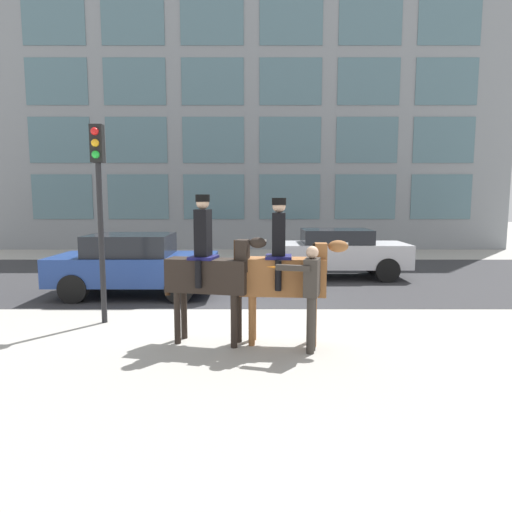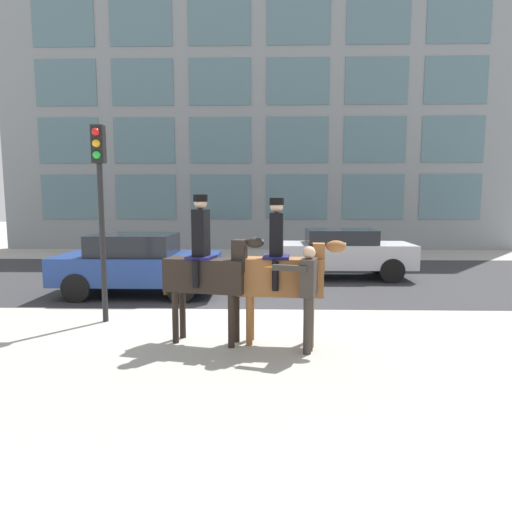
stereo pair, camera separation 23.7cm
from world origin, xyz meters
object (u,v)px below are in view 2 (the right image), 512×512
object	(u,v)px
mounted_horse_companion	(282,272)
street_car_near_lane	(138,263)
mounted_horse_lead	(207,270)
traffic_light	(100,192)
pedestrian_bystander	(308,290)
street_car_far_lane	(343,252)

from	to	relation	value
mounted_horse_companion	street_car_near_lane	xyz separation A→B (m)	(-3.61, 3.97, -0.42)
mounted_horse_lead	mounted_horse_companion	size ratio (longest dim) A/B	1.02
mounted_horse_companion	traffic_light	distance (m)	4.03
mounted_horse_lead	traffic_light	xyz separation A→B (m)	(-2.26, 1.31, 1.34)
mounted_horse_lead	traffic_light	world-z (taller)	traffic_light
street_car_near_lane	traffic_light	distance (m)	3.20
mounted_horse_lead	mounted_horse_companion	world-z (taller)	mounted_horse_lead
pedestrian_bystander	street_car_far_lane	size ratio (longest dim) A/B	0.41
mounted_horse_lead	pedestrian_bystander	world-z (taller)	mounted_horse_lead
mounted_horse_companion	street_car_near_lane	distance (m)	5.38
pedestrian_bystander	street_car_near_lane	distance (m)	5.97
street_car_near_lane	street_car_far_lane	xyz separation A→B (m)	(5.73, 2.67, -0.00)
street_car_near_lane	mounted_horse_companion	bearing A→B (deg)	-47.69
pedestrian_bystander	street_car_near_lane	xyz separation A→B (m)	(-4.00, 4.42, -0.20)
street_car_near_lane	traffic_light	bearing A→B (deg)	-88.58
mounted_horse_lead	street_car_far_lane	bearing A→B (deg)	75.50
street_car_near_lane	traffic_light	world-z (taller)	traffic_light
street_car_far_lane	traffic_light	world-z (taller)	traffic_light
mounted_horse_lead	traffic_light	distance (m)	2.94
street_car_near_lane	pedestrian_bystander	bearing A→B (deg)	-47.85
mounted_horse_companion	traffic_light	xyz separation A→B (m)	(-3.55, 1.33, 1.37)
street_car_near_lane	mounted_horse_lead	bearing A→B (deg)	-59.46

